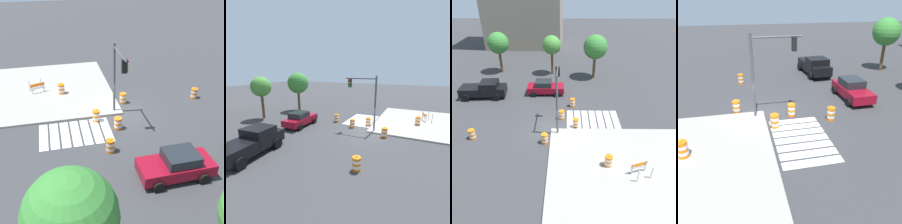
{
  "view_description": "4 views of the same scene",
  "coord_description": "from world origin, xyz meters",
  "views": [
    {
      "loc": [
        5.16,
        18.31,
        11.33
      ],
      "look_at": [
        1.14,
        0.97,
        0.92
      ],
      "focal_mm": 44.49,
      "sensor_mm": 36.0,
      "label": 1
    },
    {
      "loc": [
        -16.16,
        -4.53,
        6.26
      ],
      "look_at": [
        0.6,
        3.5,
        1.63
      ],
      "focal_mm": 27.68,
      "sensor_mm": 36.0,
      "label": 2
    },
    {
      "loc": [
        1.37,
        -16.77,
        12.37
      ],
      "look_at": [
        1.15,
        1.46,
        1.04
      ],
      "focal_mm": 35.96,
      "sensor_mm": 36.0,
      "label": 3
    },
    {
      "loc": [
        15.38,
        -1.4,
        7.59
      ],
      "look_at": [
        1.96,
        1.55,
        0.83
      ],
      "focal_mm": 37.9,
      "sensor_mm": 36.0,
      "label": 4
    }
  ],
  "objects": [
    {
      "name": "crosswalk_stripes",
      "position": [
        4.0,
        1.8,
        0.01
      ],
      "size": [
        5.1,
        3.2,
        0.02
      ],
      "color": "silver",
      "rests_on": "ground"
    },
    {
      "name": "traffic_barrel_near_corner",
      "position": [
        -0.47,
        -1.86,
        0.45
      ],
      "size": [
        0.56,
        0.56,
        1.02
      ],
      "color": "orange",
      "rests_on": "ground"
    },
    {
      "name": "traffic_barrel_crosswalk_end",
      "position": [
        2.04,
        4.36,
        0.45
      ],
      "size": [
        0.56,
        0.56,
        1.02
      ],
      "color": "orange",
      "rests_on": "ground"
    },
    {
      "name": "pickup_truck",
      "position": [
        -8.01,
        6.44,
        0.97
      ],
      "size": [
        5.26,
        2.6,
        1.92
      ],
      "color": "black",
      "rests_on": "ground"
    },
    {
      "name": "street_tree_streetside_mid",
      "position": [
        5.1,
        12.4,
        4.17
      ],
      "size": [
        3.12,
        3.12,
        5.77
      ],
      "color": "brown",
      "rests_on": "ground"
    },
    {
      "name": "traffic_barrel_far_curb",
      "position": [
        -6.81,
        -1.35,
        0.45
      ],
      "size": [
        0.56,
        0.56,
        1.02
      ],
      "color": "orange",
      "rests_on": "ground"
    },
    {
      "name": "construction_barricade",
      "position": [
        6.62,
        -5.41,
        0.72
      ],
      "size": [
        1.42,
        1.13,
        1.0
      ],
      "color": "silver",
      "rests_on": "sidewalk_corner"
    },
    {
      "name": "traffic_barrel_on_sidewalk",
      "position": [
        4.51,
        -4.61,
        0.6
      ],
      "size": [
        0.56,
        0.56,
        1.02
      ],
      "color": "orange",
      "rests_on": "sidewalk_corner"
    },
    {
      "name": "traffic_light_pole",
      "position": [
        0.58,
        0.54,
        3.91
      ],
      "size": [
        0.47,
        3.29,
        5.5
      ],
      "color": "#4C4C51",
      "rests_on": "sidewalk_corner"
    },
    {
      "name": "sidewalk_corner",
      "position": [
        6.0,
        -6.0,
        0.07
      ],
      "size": [
        12.0,
        12.0,
        0.15
      ],
      "primitive_type": "cube",
      "color": "#9E998E",
      "rests_on": "ground"
    },
    {
      "name": "sports_car",
      "position": [
        -1.13,
        7.39,
        0.81
      ],
      "size": [
        4.32,
        2.18,
        1.63
      ],
      "color": "maroon",
      "rests_on": "ground"
    },
    {
      "name": "street_tree_streetside_far",
      "position": [
        -0.66,
        13.67,
        4.06
      ],
      "size": [
        2.51,
        2.51,
        5.36
      ],
      "color": "brown",
      "rests_on": "ground"
    },
    {
      "name": "traffic_barrel_median_near",
      "position": [
        2.26,
        0.48,
        0.45
      ],
      "size": [
        0.56,
        0.56,
        1.02
      ],
      "color": "orange",
      "rests_on": "ground"
    },
    {
      "name": "ground_plane",
      "position": [
        0.0,
        0.0,
        0.0
      ],
      "size": [
        120.0,
        120.0,
        0.0
      ],
      "primitive_type": "plane",
      "color": "#38383A"
    },
    {
      "name": "traffic_barrel_median_far",
      "position": [
        0.9,
        1.88,
        0.45
      ],
      "size": [
        0.56,
        0.56,
        1.02
      ],
      "color": "orange",
      "rests_on": "ground"
    }
  ]
}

